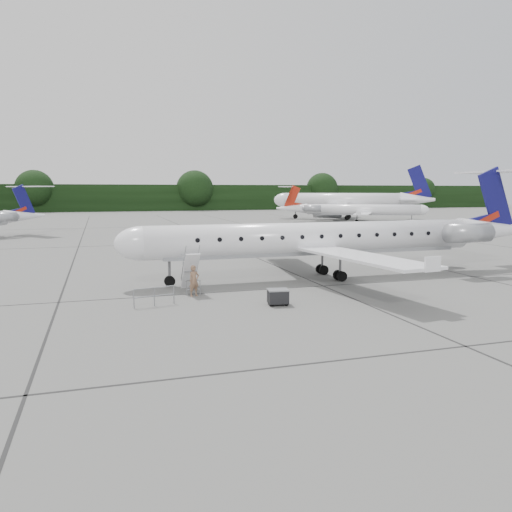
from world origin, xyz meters
name	(u,v)px	position (x,y,z in m)	size (l,w,h in m)	color
ground	(389,290)	(0.00, 0.00, 0.00)	(320.00, 320.00, 0.00)	slate
treeline	(157,198)	(0.00, 130.00, 4.00)	(260.00, 4.00, 8.00)	black
main_regional_jet	(317,222)	(-2.54, 5.23, 3.93)	(30.67, 22.08, 7.86)	white
airstair	(190,272)	(-11.89, 3.00, 1.23)	(0.85, 2.11, 2.46)	white
passenger	(194,281)	(-11.89, 1.80, 0.91)	(0.67, 0.44, 1.83)	#856149
safety_railing	(154,297)	(-14.38, -0.06, 0.50)	(2.20, 0.08, 1.00)	gray
baggage_cart	(278,297)	(-7.99, -1.81, 0.46)	(1.06, 0.86, 0.92)	black
bg_narrowbody	(341,193)	(32.59, 70.59, 5.63)	(31.34, 22.57, 11.25)	white
bg_regional_right	(363,204)	(30.84, 58.15, 3.55)	(27.06, 19.48, 7.10)	white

